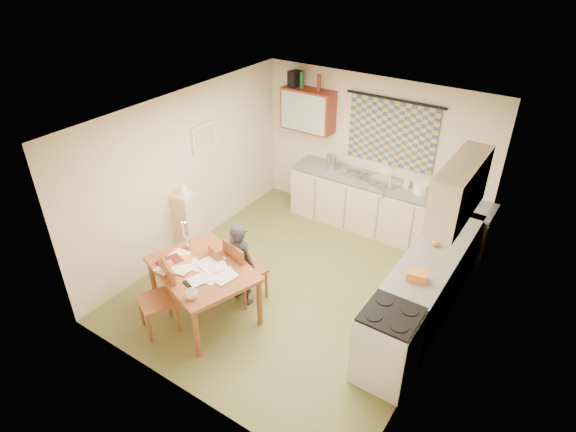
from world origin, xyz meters
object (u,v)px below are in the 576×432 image
Objects in this scene: stove at (387,346)px; person at (241,263)px; counter_right at (424,290)px; chair_far at (246,280)px; counter_back at (385,209)px; dining_table at (205,290)px; shelf_stand at (187,224)px.

person is (-2.16, 0.15, 0.14)m from stove.
chair_far is at bearing -155.92° from counter_right.
stove reaches higher than chair_far.
counter_back is 3.31m from dining_table.
counter_back is 3.13× the size of shelf_stand.
counter_right is 3.59m from shelf_stand.
shelf_stand reaches higher than stove.
counter_right is 1.17m from stove.
chair_far is 0.33m from person.
counter_back is at bearing 44.25° from shelf_stand.
chair_far reaches higher than counter_right.
dining_table is 1.46m from shelf_stand.
person reaches higher than dining_table.
counter_right is 2.40× the size of person.
dining_table is (-2.40, -0.33, -0.10)m from stove.
counter_back and counter_right have the same top height.
stove is (-0.00, -1.17, 0.02)m from counter_right.
dining_table is (-2.40, -1.50, -0.07)m from counter_right.
counter_right is 3.09× the size of stove.
person is at bearing -108.89° from counter_back.
counter_right is 3.10× the size of chair_far.
stove is 0.78× the size of person.
stove is 2.42m from dining_table.
dining_table is (-1.13, -3.11, -0.07)m from counter_back.
shelf_stand is (-1.14, 0.89, 0.15)m from dining_table.
shelf_stand is at bearing -170.24° from counter_right.
shelf_stand is (-1.38, 0.41, -0.09)m from person.
dining_table is 1.50× the size of shelf_stand.
counter_back is at bearing -102.45° from person.
person reaches higher than shelf_stand.
counter_back is 3.46× the size of chair_far.
counter_right reaches higher than dining_table.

